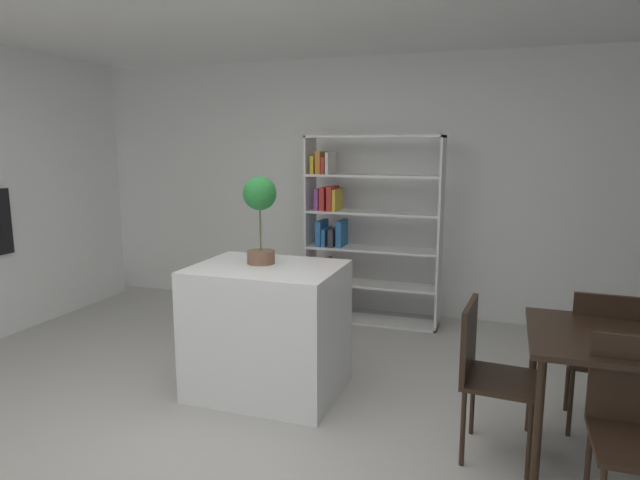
{
  "coord_description": "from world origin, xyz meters",
  "views": [
    {
      "loc": [
        1.42,
        -2.69,
        1.75
      ],
      "look_at": [
        0.37,
        0.4,
        1.19
      ],
      "focal_mm": 30.81,
      "sensor_mm": 36.0,
      "label": 1
    }
  ],
  "objects_px": {
    "dining_chair_island_side": "(485,365)",
    "dining_chair_near": "(638,421)",
    "potted_plant_on_island": "(260,207)",
    "dining_chair_far": "(606,352)",
    "kitchen_island": "(268,329)",
    "open_bookshelf": "(356,233)",
    "dining_table": "(623,355)"
  },
  "relations": [
    {
      "from": "dining_chair_near",
      "to": "dining_chair_far",
      "type": "bearing_deg",
      "value": 90.34
    },
    {
      "from": "kitchen_island",
      "to": "open_bookshelf",
      "type": "distance_m",
      "value": 1.84
    },
    {
      "from": "open_bookshelf",
      "to": "dining_chair_island_side",
      "type": "xyz_separation_m",
      "value": [
        1.33,
        -2.12,
        -0.36
      ]
    },
    {
      "from": "kitchen_island",
      "to": "dining_table",
      "type": "bearing_deg",
      "value": -9.19
    },
    {
      "from": "potted_plant_on_island",
      "to": "dining_chair_far",
      "type": "distance_m",
      "value": 2.38
    },
    {
      "from": "open_bookshelf",
      "to": "dining_chair_near",
      "type": "distance_m",
      "value": 3.28
    },
    {
      "from": "kitchen_island",
      "to": "open_bookshelf",
      "type": "xyz_separation_m",
      "value": [
        0.16,
        1.78,
        0.43
      ]
    },
    {
      "from": "potted_plant_on_island",
      "to": "dining_chair_far",
      "type": "relative_size",
      "value": 0.68
    },
    {
      "from": "dining_chair_near",
      "to": "dining_chair_island_side",
      "type": "bearing_deg",
      "value": 147.14
    },
    {
      "from": "dining_table",
      "to": "dining_chair_island_side",
      "type": "bearing_deg",
      "value": 179.41
    },
    {
      "from": "potted_plant_on_island",
      "to": "dining_table",
      "type": "relative_size",
      "value": 0.66
    },
    {
      "from": "kitchen_island",
      "to": "dining_chair_island_side",
      "type": "height_order",
      "value": "kitchen_island"
    },
    {
      "from": "potted_plant_on_island",
      "to": "open_bookshelf",
      "type": "distance_m",
      "value": 1.79
    },
    {
      "from": "dining_table",
      "to": "kitchen_island",
      "type": "bearing_deg",
      "value": 170.81
    },
    {
      "from": "potted_plant_on_island",
      "to": "dining_table",
      "type": "height_order",
      "value": "potted_plant_on_island"
    },
    {
      "from": "open_bookshelf",
      "to": "dining_chair_far",
      "type": "relative_size",
      "value": 2.03
    },
    {
      "from": "open_bookshelf",
      "to": "dining_chair_far",
      "type": "xyz_separation_m",
      "value": [
        2.01,
        -1.7,
        -0.35
      ]
    },
    {
      "from": "open_bookshelf",
      "to": "dining_chair_near",
      "type": "height_order",
      "value": "open_bookshelf"
    },
    {
      "from": "kitchen_island",
      "to": "dining_table",
      "type": "xyz_separation_m",
      "value": [
        2.17,
        -0.35,
        0.22
      ]
    },
    {
      "from": "dining_table",
      "to": "dining_chair_near",
      "type": "bearing_deg",
      "value": -89.99
    },
    {
      "from": "kitchen_island",
      "to": "dining_chair_near",
      "type": "xyz_separation_m",
      "value": [
        2.17,
        -0.78,
        0.07
      ]
    },
    {
      "from": "open_bookshelf",
      "to": "dining_chair_island_side",
      "type": "height_order",
      "value": "open_bookshelf"
    },
    {
      "from": "dining_chair_island_side",
      "to": "dining_chair_near",
      "type": "bearing_deg",
      "value": -118.45
    },
    {
      "from": "open_bookshelf",
      "to": "dining_chair_near",
      "type": "xyz_separation_m",
      "value": [
        2.01,
        -2.56,
        -0.35
      ]
    },
    {
      "from": "kitchen_island",
      "to": "potted_plant_on_island",
      "type": "bearing_deg",
      "value": 139.11
    },
    {
      "from": "kitchen_island",
      "to": "dining_chair_far",
      "type": "distance_m",
      "value": 2.17
    },
    {
      "from": "kitchen_island",
      "to": "dining_chair_island_side",
      "type": "relative_size",
      "value": 1.15
    },
    {
      "from": "potted_plant_on_island",
      "to": "dining_chair_near",
      "type": "relative_size",
      "value": 0.69
    },
    {
      "from": "kitchen_island",
      "to": "dining_chair_island_side",
      "type": "bearing_deg",
      "value": -12.98
    },
    {
      "from": "potted_plant_on_island",
      "to": "dining_chair_far",
      "type": "height_order",
      "value": "potted_plant_on_island"
    },
    {
      "from": "kitchen_island",
      "to": "potted_plant_on_island",
      "type": "height_order",
      "value": "potted_plant_on_island"
    },
    {
      "from": "dining_chair_near",
      "to": "kitchen_island",
      "type": "bearing_deg",
      "value": 160.23
    }
  ]
}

